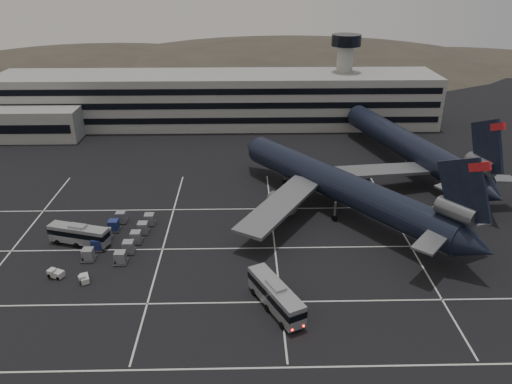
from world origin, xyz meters
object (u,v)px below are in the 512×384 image
trijet_main (343,187)px  tug_a (85,278)px  bus_near (276,295)px  uld_cluster (121,236)px  bus_far (79,234)px

trijet_main → tug_a: size_ratio=21.62×
bus_near → tug_a: (-27.00, 6.66, -1.60)m
bus_near → uld_cluster: 30.43m
bus_near → trijet_main: bearing=37.5°
uld_cluster → tug_a: bearing=-102.8°
uld_cluster → bus_far: bearing=-171.6°
bus_far → bus_near: bearing=-102.8°
bus_far → uld_cluster: bearing=-65.1°
bus_far → tug_a: bus_far is taller
tug_a → uld_cluster: bearing=54.3°
trijet_main → bus_far: bearing=157.0°
trijet_main → uld_cluster: (-37.96, -9.24, -4.30)m
trijet_main → tug_a: bearing=171.2°
bus_near → bus_far: (-30.79, 17.23, -0.23)m
uld_cluster → bus_near: bearing=-36.7°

